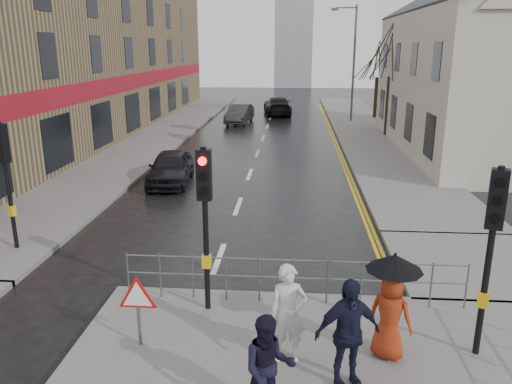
% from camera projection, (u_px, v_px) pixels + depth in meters
% --- Properties ---
extents(ground, '(120.00, 120.00, 0.00)m').
position_uv_depth(ground, '(197.00, 318.00, 10.22)').
color(ground, black).
rests_on(ground, ground).
extents(left_pavement, '(4.00, 44.00, 0.14)m').
position_uv_depth(left_pavement, '(166.00, 130.00, 32.70)').
color(left_pavement, '#605E5B').
rests_on(left_pavement, ground).
extents(right_pavement, '(4.00, 40.00, 0.14)m').
position_uv_depth(right_pavement, '(363.00, 128.00, 33.64)').
color(right_pavement, '#605E5B').
rests_on(right_pavement, ground).
extents(pavement_bridge_right, '(4.00, 4.20, 0.14)m').
position_uv_depth(pavement_bridge_right, '(474.00, 264.00, 12.58)').
color(pavement_bridge_right, '#605E5B').
rests_on(pavement_bridge_right, ground).
extents(building_left_terrace, '(8.00, 42.00, 10.00)m').
position_uv_depth(building_left_terrace, '(71.00, 53.00, 30.77)').
color(building_left_terrace, olive).
rests_on(building_left_terrace, ground).
extents(building_right_cream, '(9.00, 16.40, 10.10)m').
position_uv_depth(building_right_cream, '(496.00, 58.00, 25.21)').
color(building_right_cream, '#B4AC9D').
rests_on(building_right_cream, ground).
extents(church_tower, '(5.00, 5.00, 18.00)m').
position_uv_depth(church_tower, '(294.00, 18.00, 66.92)').
color(church_tower, '#999CA2').
rests_on(church_tower, ground).
extents(traffic_signal_near_left, '(0.28, 0.27, 3.40)m').
position_uv_depth(traffic_signal_near_left, '(205.00, 201.00, 9.70)').
color(traffic_signal_near_left, black).
rests_on(traffic_signal_near_left, near_pavement).
extents(traffic_signal_near_right, '(0.34, 0.33, 3.40)m').
position_uv_depth(traffic_signal_near_right, '(493.00, 230.00, 8.18)').
color(traffic_signal_near_right, black).
rests_on(traffic_signal_near_right, near_pavement).
extents(traffic_signal_far_left, '(0.34, 0.33, 3.40)m').
position_uv_depth(traffic_signal_far_left, '(5.00, 164.00, 12.82)').
color(traffic_signal_far_left, black).
rests_on(traffic_signal_far_left, left_pavement).
extents(guard_railing_front, '(7.14, 0.04, 1.00)m').
position_uv_depth(guard_railing_front, '(293.00, 271.00, 10.41)').
color(guard_railing_front, '#595B5E').
rests_on(guard_railing_front, near_pavement).
extents(warning_sign, '(0.80, 0.07, 1.35)m').
position_uv_depth(warning_sign, '(137.00, 300.00, 8.83)').
color(warning_sign, '#595B5E').
rests_on(warning_sign, near_pavement).
extents(street_lamp, '(1.83, 0.25, 8.00)m').
position_uv_depth(street_lamp, '(352.00, 56.00, 35.26)').
color(street_lamp, '#595B5E').
rests_on(street_lamp, right_pavement).
extents(tree_near, '(2.40, 2.40, 6.58)m').
position_uv_depth(tree_near, '(392.00, 50.00, 29.27)').
color(tree_near, '#2D2219').
rests_on(tree_near, right_pavement).
extents(tree_far, '(2.40, 2.40, 5.64)m').
position_uv_depth(tree_far, '(378.00, 60.00, 37.09)').
color(tree_far, '#2D2219').
rests_on(tree_far, right_pavement).
extents(pedestrian_a, '(0.70, 0.52, 1.76)m').
position_uv_depth(pedestrian_a, '(288.00, 314.00, 8.41)').
color(pedestrian_a, silver).
rests_on(pedestrian_a, near_pavement).
extents(pedestrian_b, '(0.88, 0.74, 1.62)m').
position_uv_depth(pedestrian_b, '(269.00, 368.00, 7.10)').
color(pedestrian_b, black).
rests_on(pedestrian_b, near_pavement).
extents(pedestrian_with_umbrella, '(0.96, 0.96, 1.92)m').
position_uv_depth(pedestrian_with_umbrella, '(392.00, 300.00, 8.46)').
color(pedestrian_with_umbrella, '#972B11').
rests_on(pedestrian_with_umbrella, near_pavement).
extents(pedestrian_d, '(1.17, 0.78, 1.84)m').
position_uv_depth(pedestrian_d, '(347.00, 333.00, 7.76)').
color(pedestrian_d, black).
rests_on(pedestrian_d, near_pavement).
extents(car_parked, '(1.84, 3.98, 1.32)m').
position_uv_depth(car_parked, '(171.00, 168.00, 20.13)').
color(car_parked, black).
rests_on(car_parked, ground).
extents(car_mid, '(1.83, 4.20, 1.34)m').
position_uv_depth(car_mid, '(239.00, 114.00, 36.09)').
color(car_mid, '#404445').
rests_on(car_mid, ground).
extents(car_far, '(2.62, 5.21, 1.45)m').
position_uv_depth(car_far, '(277.00, 106.00, 40.54)').
color(car_far, black).
rests_on(car_far, ground).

